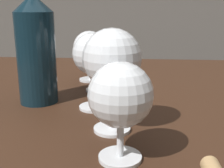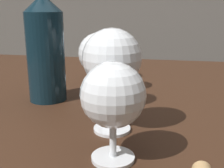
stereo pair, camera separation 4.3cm
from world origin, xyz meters
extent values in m
cube|color=#382114|center=(0.00, 0.00, 0.70)|extent=(1.43, 0.86, 0.03)
cylinder|color=white|center=(-0.09, -0.30, 0.72)|extent=(0.06, 0.06, 0.00)
cylinder|color=white|center=(-0.09, -0.30, 0.75)|extent=(0.01, 0.01, 0.06)
sphere|color=white|center=(-0.09, -0.30, 0.80)|extent=(0.08, 0.08, 0.08)
ellipsoid|color=gold|center=(-0.09, -0.30, 0.80)|extent=(0.07, 0.07, 0.03)
cylinder|color=white|center=(-0.11, -0.22, 0.72)|extent=(0.06, 0.06, 0.00)
cylinder|color=white|center=(-0.11, -0.22, 0.76)|extent=(0.01, 0.01, 0.08)
sphere|color=white|center=(-0.11, -0.22, 0.83)|extent=(0.09, 0.09, 0.09)
ellipsoid|color=maroon|center=(-0.11, -0.22, 0.82)|extent=(0.08, 0.08, 0.03)
cylinder|color=white|center=(-0.15, -0.12, 0.72)|extent=(0.06, 0.06, 0.00)
cylinder|color=white|center=(-0.15, -0.12, 0.76)|extent=(0.01, 0.01, 0.08)
sphere|color=white|center=(-0.15, -0.12, 0.82)|extent=(0.08, 0.08, 0.08)
ellipsoid|color=#470A16|center=(-0.15, -0.12, 0.82)|extent=(0.07, 0.07, 0.04)
cylinder|color=white|center=(-0.16, 0.00, 0.72)|extent=(0.06, 0.06, 0.00)
cylinder|color=white|center=(-0.16, 0.00, 0.75)|extent=(0.01, 0.01, 0.06)
sphere|color=white|center=(-0.16, 0.00, 0.80)|extent=(0.08, 0.08, 0.08)
ellipsoid|color=pink|center=(-0.16, 0.00, 0.80)|extent=(0.07, 0.07, 0.02)
cylinder|color=white|center=(-0.19, 0.10, 0.72)|extent=(0.06, 0.06, 0.00)
cylinder|color=white|center=(-0.19, 0.10, 0.75)|extent=(0.01, 0.01, 0.06)
sphere|color=white|center=(-0.19, 0.10, 0.80)|extent=(0.09, 0.09, 0.09)
ellipsoid|color=maroon|center=(-0.19, 0.10, 0.80)|extent=(0.08, 0.08, 0.03)
cylinder|color=#0F232D|center=(-0.27, -0.09, 0.80)|extent=(0.08, 0.08, 0.18)
cone|color=#0F232D|center=(-0.27, -0.09, 0.91)|extent=(0.08, 0.08, 0.03)
camera|label=1|loc=(-0.07, -0.63, 0.90)|focal=45.14mm
camera|label=2|loc=(-0.03, -0.63, 0.90)|focal=45.14mm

